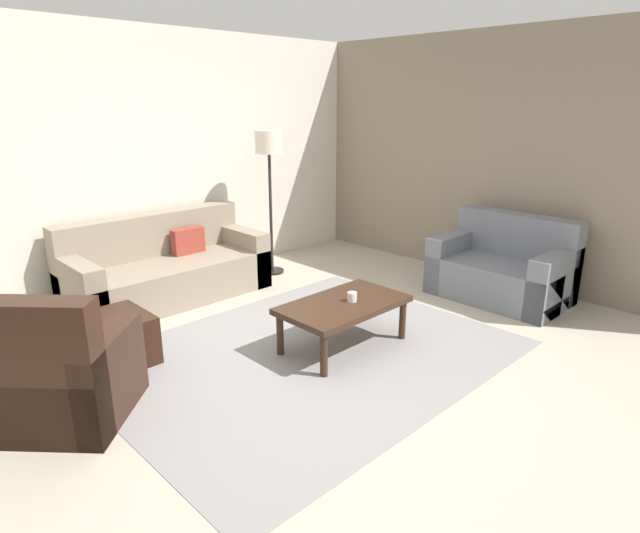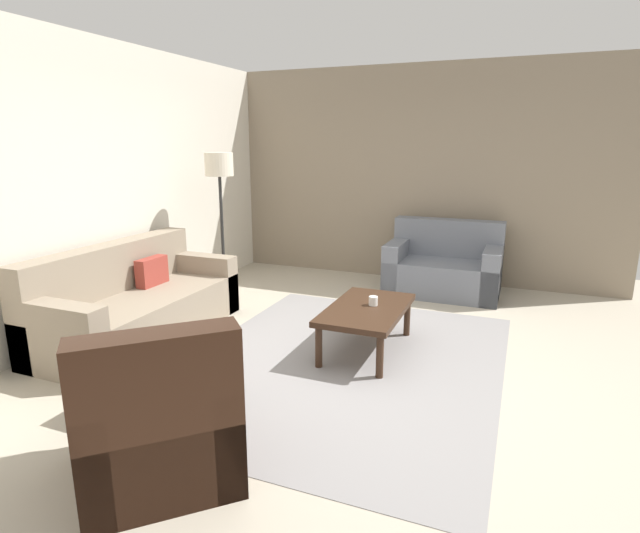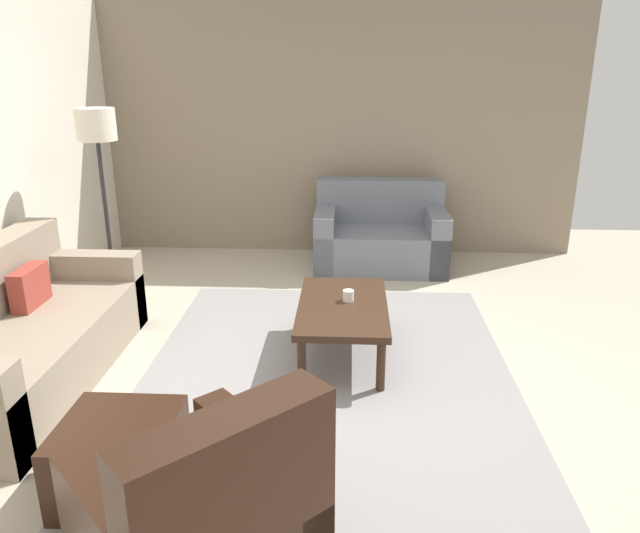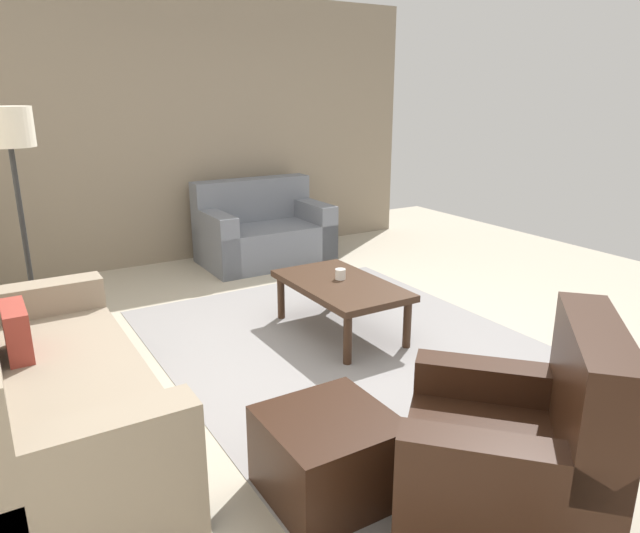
{
  "view_description": "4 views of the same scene",
  "coord_description": "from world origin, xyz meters",
  "px_view_note": "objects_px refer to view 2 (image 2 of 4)",
  "views": [
    {
      "loc": [
        -2.75,
        -2.97,
        2.05
      ],
      "look_at": [
        0.15,
        0.02,
        0.74
      ],
      "focal_mm": 29.83,
      "sensor_mm": 36.0,
      "label": 1
    },
    {
      "loc": [
        -3.75,
        -1.3,
        1.82
      ],
      "look_at": [
        0.3,
        0.34,
        0.74
      ],
      "focal_mm": 28.27,
      "sensor_mm": 36.0,
      "label": 2
    },
    {
      "loc": [
        -3.7,
        -0.14,
        2.07
      ],
      "look_at": [
        0.1,
        0.06,
        0.77
      ],
      "focal_mm": 33.87,
      "sensor_mm": 36.0,
      "label": 3
    },
    {
      "loc": [
        -3.16,
        2.2,
        1.8
      ],
      "look_at": [
        0.0,
        0.28,
        0.68
      ],
      "focal_mm": 32.45,
      "sensor_mm": 36.0,
      "label": 4
    }
  ],
  "objects_px": {
    "couch_main": "(133,306)",
    "couch_loveseat": "(444,268)",
    "lamp_standing": "(220,180)",
    "ottoman": "(152,383)",
    "cup": "(373,301)",
    "armchair_leather": "(160,431)",
    "coffee_table": "(367,312)"
  },
  "relations": [
    {
      "from": "couch_loveseat",
      "to": "lamp_standing",
      "type": "relative_size",
      "value": 0.79
    },
    {
      "from": "armchair_leather",
      "to": "coffee_table",
      "type": "xyz_separation_m",
      "value": [
        2.15,
        -0.51,
        0.05
      ]
    },
    {
      "from": "cup",
      "to": "lamp_standing",
      "type": "height_order",
      "value": "lamp_standing"
    },
    {
      "from": "couch_loveseat",
      "to": "cup",
      "type": "bearing_deg",
      "value": 171.29
    },
    {
      "from": "couch_loveseat",
      "to": "cup",
      "type": "xyz_separation_m",
      "value": [
        -2.08,
        0.32,
        0.15
      ]
    },
    {
      "from": "couch_main",
      "to": "ottoman",
      "type": "bearing_deg",
      "value": -133.76
    },
    {
      "from": "ottoman",
      "to": "lamp_standing",
      "type": "bearing_deg",
      "value": 21.51
    },
    {
      "from": "ottoman",
      "to": "cup",
      "type": "relative_size",
      "value": 6.92
    },
    {
      "from": "armchair_leather",
      "to": "lamp_standing",
      "type": "distance_m",
      "value": 3.57
    },
    {
      "from": "couch_loveseat",
      "to": "lamp_standing",
      "type": "distance_m",
      "value": 2.92
    },
    {
      "from": "cup",
      "to": "ottoman",
      "type": "bearing_deg",
      "value": 145.32
    },
    {
      "from": "coffee_table",
      "to": "couch_main",
      "type": "bearing_deg",
      "value": 102.45
    },
    {
      "from": "ottoman",
      "to": "coffee_table",
      "type": "height_order",
      "value": "coffee_table"
    },
    {
      "from": "lamp_standing",
      "to": "cup",
      "type": "bearing_deg",
      "value": -111.39
    },
    {
      "from": "couch_main",
      "to": "coffee_table",
      "type": "bearing_deg",
      "value": -77.55
    },
    {
      "from": "armchair_leather",
      "to": "ottoman",
      "type": "relative_size",
      "value": 2.02
    },
    {
      "from": "couch_loveseat",
      "to": "cup",
      "type": "height_order",
      "value": "couch_loveseat"
    },
    {
      "from": "couch_main",
      "to": "armchair_leather",
      "type": "height_order",
      "value": "armchair_leather"
    },
    {
      "from": "couch_main",
      "to": "couch_loveseat",
      "type": "bearing_deg",
      "value": -44.21
    },
    {
      "from": "couch_loveseat",
      "to": "coffee_table",
      "type": "height_order",
      "value": "couch_loveseat"
    },
    {
      "from": "ottoman",
      "to": "cup",
      "type": "height_order",
      "value": "cup"
    },
    {
      "from": "couch_loveseat",
      "to": "ottoman",
      "type": "distance_m",
      "value": 3.96
    },
    {
      "from": "ottoman",
      "to": "lamp_standing",
      "type": "height_order",
      "value": "lamp_standing"
    },
    {
      "from": "couch_loveseat",
      "to": "armchair_leather",
      "type": "distance_m",
      "value": 4.38
    },
    {
      "from": "lamp_standing",
      "to": "armchair_leather",
      "type": "bearing_deg",
      "value": -153.23
    },
    {
      "from": "coffee_table",
      "to": "armchair_leather",
      "type": "bearing_deg",
      "value": 166.71
    },
    {
      "from": "cup",
      "to": "couch_loveseat",
      "type": "bearing_deg",
      "value": -8.71
    },
    {
      "from": "armchair_leather",
      "to": "cup",
      "type": "distance_m",
      "value": 2.29
    },
    {
      "from": "lamp_standing",
      "to": "coffee_table",
      "type": "bearing_deg",
      "value": -113.27
    },
    {
      "from": "ottoman",
      "to": "couch_loveseat",
      "type": "bearing_deg",
      "value": -21.25
    },
    {
      "from": "armchair_leather",
      "to": "coffee_table",
      "type": "relative_size",
      "value": 1.03
    },
    {
      "from": "couch_main",
      "to": "ottoman",
      "type": "distance_m",
      "value": 1.55
    }
  ]
}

